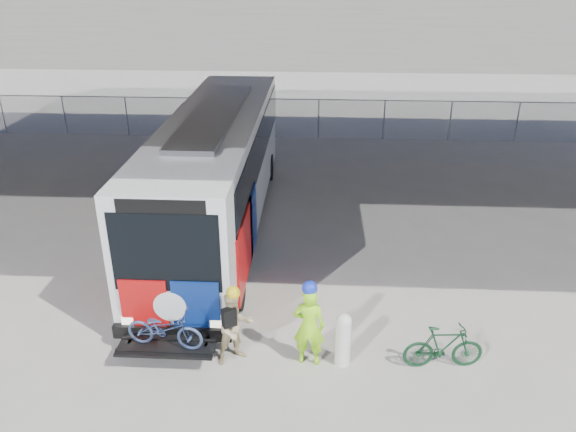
# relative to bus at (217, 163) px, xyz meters

# --- Properties ---
(ground) EXTENTS (160.00, 160.00, 0.00)m
(ground) POSITION_rel_bus_xyz_m (2.00, -2.34, -2.11)
(ground) COLOR #9E9991
(ground) RESTS_ON ground
(bus) EXTENTS (2.67, 12.94, 3.69)m
(bus) POSITION_rel_bus_xyz_m (0.00, 0.00, 0.00)
(bus) COLOR silver
(bus) RESTS_ON ground
(overpass) EXTENTS (40.00, 16.00, 7.95)m
(overpass) POSITION_rel_bus_xyz_m (2.00, 1.66, 4.44)
(overpass) COLOR #605E59
(overpass) RESTS_ON ground
(chainlink_fence) EXTENTS (30.00, 0.06, 30.00)m
(chainlink_fence) POSITION_rel_bus_xyz_m (2.00, 9.66, -0.69)
(chainlink_fence) COLOR gray
(chainlink_fence) RESTS_ON ground
(bollard) EXTENTS (0.32, 0.32, 1.22)m
(bollard) POSITION_rel_bus_xyz_m (3.62, -6.33, -1.46)
(bollard) COLOR white
(bollard) RESTS_ON ground
(cyclist_hivis) EXTENTS (0.68, 0.48, 1.96)m
(cyclist_hivis) POSITION_rel_bus_xyz_m (2.91, -6.33, -1.16)
(cyclist_hivis) COLOR #9CFF1A
(cyclist_hivis) RESTS_ON ground
(cyclist_tan) EXTENTS (0.99, 0.93, 1.79)m
(cyclist_tan) POSITION_rel_bus_xyz_m (1.39, -6.34, -1.27)
(cyclist_tan) COLOR tan
(cyclist_tan) RESTS_ON ground
(bike_parked) EXTENTS (1.68, 0.60, 0.99)m
(bike_parked) POSITION_rel_bus_xyz_m (5.66, -6.33, -1.61)
(bike_parked) COLOR #133B20
(bike_parked) RESTS_ON ground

